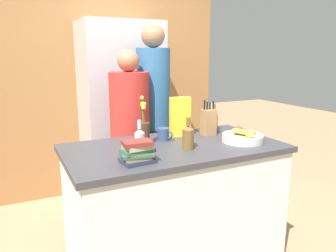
{
  "coord_description": "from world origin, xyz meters",
  "views": [
    {
      "loc": [
        -1.01,
        -1.97,
        1.56
      ],
      "look_at": [
        0.0,
        0.1,
        1.06
      ],
      "focal_mm": 35.0,
      "sensor_mm": 36.0,
      "label": 1
    }
  ],
  "objects_px": {
    "fruit_bowl": "(242,137)",
    "person_at_sink": "(130,131)",
    "flower_vase": "(143,131)",
    "coffee_mug": "(164,134)",
    "refrigerator": "(122,113)",
    "book_stack": "(137,152)",
    "bottle_wine": "(214,120)",
    "bottle_oil": "(140,140)",
    "bottle_vinegar": "(188,137)",
    "knife_block": "(209,122)",
    "cereal_box": "(180,117)",
    "person_in_blue": "(154,110)"
  },
  "relations": [
    {
      "from": "fruit_bowl",
      "to": "person_at_sink",
      "type": "relative_size",
      "value": 0.19
    },
    {
      "from": "flower_vase",
      "to": "coffee_mug",
      "type": "bearing_deg",
      "value": 15.9
    },
    {
      "from": "refrigerator",
      "to": "book_stack",
      "type": "distance_m",
      "value": 1.65
    },
    {
      "from": "refrigerator",
      "to": "bottle_wine",
      "type": "height_order",
      "value": "refrigerator"
    },
    {
      "from": "bottle_oil",
      "to": "bottle_vinegar",
      "type": "distance_m",
      "value": 0.33
    },
    {
      "from": "person_at_sink",
      "to": "book_stack",
      "type": "bearing_deg",
      "value": -129.2
    },
    {
      "from": "knife_block",
      "to": "coffee_mug",
      "type": "height_order",
      "value": "knife_block"
    },
    {
      "from": "refrigerator",
      "to": "coffee_mug",
      "type": "bearing_deg",
      "value": -93.24
    },
    {
      "from": "person_at_sink",
      "to": "refrigerator",
      "type": "bearing_deg",
      "value": 55.94
    },
    {
      "from": "flower_vase",
      "to": "cereal_box",
      "type": "bearing_deg",
      "value": 18.13
    },
    {
      "from": "cereal_box",
      "to": "bottle_oil",
      "type": "height_order",
      "value": "cereal_box"
    },
    {
      "from": "knife_block",
      "to": "bottle_oil",
      "type": "bearing_deg",
      "value": -160.71
    },
    {
      "from": "book_stack",
      "to": "person_at_sink",
      "type": "bearing_deg",
      "value": 72.93
    },
    {
      "from": "knife_block",
      "to": "bottle_wine",
      "type": "height_order",
      "value": "knife_block"
    },
    {
      "from": "refrigerator",
      "to": "person_in_blue",
      "type": "distance_m",
      "value": 0.58
    },
    {
      "from": "bottle_oil",
      "to": "bottle_wine",
      "type": "distance_m",
      "value": 0.86
    },
    {
      "from": "knife_block",
      "to": "cereal_box",
      "type": "bearing_deg",
      "value": 164.39
    },
    {
      "from": "bottle_vinegar",
      "to": "bottle_oil",
      "type": "bearing_deg",
      "value": 172.34
    },
    {
      "from": "knife_block",
      "to": "bottle_oil",
      "type": "height_order",
      "value": "knife_block"
    },
    {
      "from": "person_at_sink",
      "to": "person_in_blue",
      "type": "relative_size",
      "value": 0.88
    },
    {
      "from": "refrigerator",
      "to": "person_in_blue",
      "type": "height_order",
      "value": "refrigerator"
    },
    {
      "from": "book_stack",
      "to": "person_at_sink",
      "type": "height_order",
      "value": "person_at_sink"
    },
    {
      "from": "book_stack",
      "to": "person_at_sink",
      "type": "relative_size",
      "value": 0.13
    },
    {
      "from": "refrigerator",
      "to": "bottle_vinegar",
      "type": "relative_size",
      "value": 8.68
    },
    {
      "from": "refrigerator",
      "to": "book_stack",
      "type": "xyz_separation_m",
      "value": [
        -0.43,
        -1.6,
        0.05
      ]
    },
    {
      "from": "coffee_mug",
      "to": "bottle_wine",
      "type": "xyz_separation_m",
      "value": [
        0.51,
        0.1,
        0.04
      ]
    },
    {
      "from": "bottle_vinegar",
      "to": "person_at_sink",
      "type": "bearing_deg",
      "value": 98.49
    },
    {
      "from": "refrigerator",
      "to": "knife_block",
      "type": "relative_size",
      "value": 6.8
    },
    {
      "from": "cereal_box",
      "to": "book_stack",
      "type": "distance_m",
      "value": 0.71
    },
    {
      "from": "flower_vase",
      "to": "person_in_blue",
      "type": "xyz_separation_m",
      "value": [
        0.38,
        0.7,
        0.01
      ]
    },
    {
      "from": "cereal_box",
      "to": "refrigerator",
      "type": "bearing_deg",
      "value": 95.22
    },
    {
      "from": "bottle_wine",
      "to": "refrigerator",
      "type": "bearing_deg",
      "value": 112.09
    },
    {
      "from": "coffee_mug",
      "to": "book_stack",
      "type": "distance_m",
      "value": 0.54
    },
    {
      "from": "book_stack",
      "to": "bottle_oil",
      "type": "height_order",
      "value": "bottle_oil"
    },
    {
      "from": "person_in_blue",
      "to": "flower_vase",
      "type": "bearing_deg",
      "value": -99.93
    },
    {
      "from": "knife_block",
      "to": "book_stack",
      "type": "relative_size",
      "value": 1.35
    },
    {
      "from": "fruit_bowl",
      "to": "person_at_sink",
      "type": "distance_m",
      "value": 1.01
    },
    {
      "from": "bottle_vinegar",
      "to": "bottle_wine",
      "type": "height_order",
      "value": "bottle_wine"
    },
    {
      "from": "cereal_box",
      "to": "person_in_blue",
      "type": "height_order",
      "value": "person_in_blue"
    },
    {
      "from": "fruit_bowl",
      "to": "bottle_vinegar",
      "type": "relative_size",
      "value": 1.37
    },
    {
      "from": "flower_vase",
      "to": "coffee_mug",
      "type": "relative_size",
      "value": 3.05
    },
    {
      "from": "knife_block",
      "to": "bottle_wine",
      "type": "bearing_deg",
      "value": 40.65
    },
    {
      "from": "fruit_bowl",
      "to": "knife_block",
      "type": "bearing_deg",
      "value": 110.39
    },
    {
      "from": "flower_vase",
      "to": "person_in_blue",
      "type": "height_order",
      "value": "person_in_blue"
    },
    {
      "from": "cereal_box",
      "to": "bottle_oil",
      "type": "distance_m",
      "value": 0.55
    },
    {
      "from": "fruit_bowl",
      "to": "cereal_box",
      "type": "bearing_deg",
      "value": 133.15
    },
    {
      "from": "knife_block",
      "to": "flower_vase",
      "type": "relative_size",
      "value": 0.8
    },
    {
      "from": "fruit_bowl",
      "to": "book_stack",
      "type": "xyz_separation_m",
      "value": [
        -0.86,
        -0.11,
        0.03
      ]
    },
    {
      "from": "refrigerator",
      "to": "cereal_box",
      "type": "relative_size",
      "value": 6.21
    },
    {
      "from": "person_at_sink",
      "to": "cereal_box",
      "type": "bearing_deg",
      "value": -85.05
    }
  ]
}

